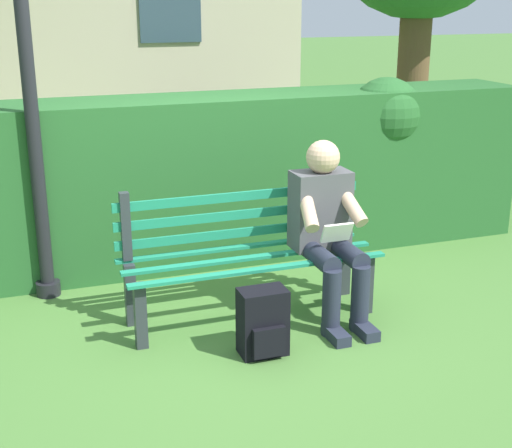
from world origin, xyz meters
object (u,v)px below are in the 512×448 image
at_px(lamp_post, 22,14).
at_px(park_bench, 247,251).
at_px(person_seated, 328,227).
at_px(backpack, 263,323).

bearing_deg(lamp_post, park_bench, 148.30).
relative_size(person_seated, lamp_post, 0.38).
height_order(park_bench, person_seated, person_seated).
xyz_separation_m(park_bench, person_seated, (-0.49, 0.18, 0.17)).
relative_size(park_bench, lamp_post, 0.55).
bearing_deg(person_seated, backpack, 33.55).
xyz_separation_m(person_seated, backpack, (0.59, 0.39, -0.41)).
distance_m(backpack, lamp_post, 2.47).
height_order(park_bench, backpack, park_bench).
height_order(person_seated, lamp_post, lamp_post).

